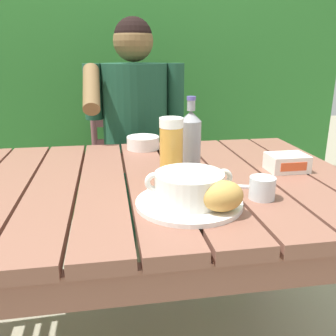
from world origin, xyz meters
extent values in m
cube|color=brown|center=(-0.43, 0.00, 0.71)|extent=(0.13, 0.92, 0.04)
cube|color=brown|center=(-0.29, 0.00, 0.71)|extent=(0.13, 0.92, 0.04)
cube|color=brown|center=(-0.14, 0.00, 0.71)|extent=(0.13, 0.92, 0.04)
cube|color=brown|center=(0.00, 0.00, 0.71)|extent=(0.13, 0.92, 0.04)
cube|color=brown|center=(0.14, 0.00, 0.71)|extent=(0.13, 0.92, 0.04)
cube|color=brown|center=(0.29, 0.00, 0.71)|extent=(0.13, 0.92, 0.04)
cube|color=brown|center=(0.43, 0.00, 0.71)|extent=(0.13, 0.92, 0.04)
cube|color=brown|center=(0.58, 0.00, 0.71)|extent=(0.13, 0.92, 0.04)
cube|color=brown|center=(0.00, -0.43, 0.65)|extent=(1.25, 0.03, 0.08)
cube|color=brown|center=(0.00, 0.43, 0.65)|extent=(1.25, 0.03, 0.08)
cube|color=brown|center=(0.61, 0.42, 0.34)|extent=(0.06, 0.06, 0.69)
cube|color=#2E742E|center=(0.00, 1.59, 0.89)|extent=(2.90, 0.60, 1.78)
cylinder|color=#4C3823|center=(0.96, 1.74, 1.02)|extent=(0.10, 0.10, 2.05)
cylinder|color=#4C3823|center=(-0.32, 1.74, 0.92)|extent=(0.10, 0.10, 1.84)
cylinder|color=brown|center=(0.23, 0.64, 0.22)|extent=(0.04, 0.04, 0.44)
cylinder|color=brown|center=(-0.20, 0.64, 0.22)|extent=(0.04, 0.04, 0.44)
cylinder|color=brown|center=(0.23, 1.04, 0.22)|extent=(0.04, 0.04, 0.44)
cylinder|color=brown|center=(-0.20, 1.04, 0.22)|extent=(0.04, 0.04, 0.44)
cube|color=brown|center=(0.02, 0.84, 0.45)|extent=(0.47, 0.43, 0.02)
cylinder|color=brown|center=(0.23, 1.04, 0.66)|extent=(0.04, 0.04, 0.46)
cylinder|color=brown|center=(-0.20, 1.04, 0.66)|extent=(0.04, 0.04, 0.46)
cube|color=brown|center=(0.02, 1.04, 0.59)|extent=(0.44, 0.02, 0.04)
cube|color=brown|center=(0.02, 1.04, 0.71)|extent=(0.44, 0.02, 0.04)
cube|color=brown|center=(0.02, 1.04, 0.82)|extent=(0.44, 0.02, 0.04)
cylinder|color=#1A442F|center=(0.10, 0.54, 0.23)|extent=(0.11, 0.11, 0.45)
cylinder|color=#1A442F|center=(0.10, 0.64, 0.51)|extent=(0.13, 0.40, 0.13)
cylinder|color=#1A442F|center=(-0.07, 0.54, 0.23)|extent=(0.11, 0.11, 0.45)
cylinder|color=#1A442F|center=(-0.07, 0.64, 0.51)|extent=(0.13, 0.40, 0.13)
cylinder|color=#1A442F|center=(0.02, 0.74, 0.78)|extent=(0.32, 0.32, 0.54)
sphere|color=brown|center=(0.02, 0.74, 1.15)|extent=(0.19, 0.19, 0.19)
sphere|color=black|center=(0.02, 0.74, 1.17)|extent=(0.18, 0.18, 0.18)
cylinder|color=#1A442F|center=(0.22, 0.72, 0.92)|extent=(0.08, 0.08, 0.26)
cylinder|color=#1A442F|center=(-0.18, 0.72, 0.92)|extent=(0.08, 0.08, 0.26)
cylinder|color=brown|center=(-0.18, 0.56, 0.95)|extent=(0.07, 0.25, 0.21)
cylinder|color=white|center=(0.08, -0.23, 0.73)|extent=(0.27, 0.27, 0.01)
cylinder|color=white|center=(0.08, -0.23, 0.77)|extent=(0.18, 0.18, 0.07)
cylinder|color=#BE5222|center=(0.08, -0.23, 0.79)|extent=(0.15, 0.15, 0.01)
torus|color=white|center=(-0.01, -0.23, 0.79)|extent=(0.05, 0.01, 0.05)
torus|color=white|center=(0.16, -0.23, 0.79)|extent=(0.05, 0.01, 0.05)
ellipsoid|color=tan|center=(0.14, -0.30, 0.77)|extent=(0.11, 0.09, 0.08)
cylinder|color=gold|center=(0.06, -0.03, 0.80)|extent=(0.07, 0.07, 0.16)
cylinder|color=white|center=(0.06, -0.03, 0.90)|extent=(0.07, 0.07, 0.03)
cylinder|color=gray|center=(0.14, 0.04, 0.81)|extent=(0.07, 0.07, 0.17)
cone|color=gray|center=(0.14, 0.04, 0.91)|extent=(0.07, 0.07, 0.03)
cylinder|color=gray|center=(0.14, 0.04, 0.94)|extent=(0.03, 0.03, 0.03)
cylinder|color=#544A99|center=(0.14, 0.04, 0.96)|extent=(0.03, 0.03, 0.01)
cylinder|color=silver|center=(0.28, -0.22, 0.75)|extent=(0.07, 0.07, 0.06)
cube|color=white|center=(0.46, 0.00, 0.75)|extent=(0.13, 0.09, 0.06)
cube|color=#DE552C|center=(0.46, -0.05, 0.75)|extent=(0.09, 0.00, 0.03)
cube|color=silver|center=(0.24, -0.12, 0.73)|extent=(0.11, 0.06, 0.00)
cube|color=black|center=(0.19, -0.10, 0.73)|extent=(0.06, 0.04, 0.01)
cylinder|color=white|center=(0.02, 0.37, 0.75)|extent=(0.13, 0.13, 0.05)
camera|label=1|loc=(-0.12, -1.07, 1.09)|focal=38.89mm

